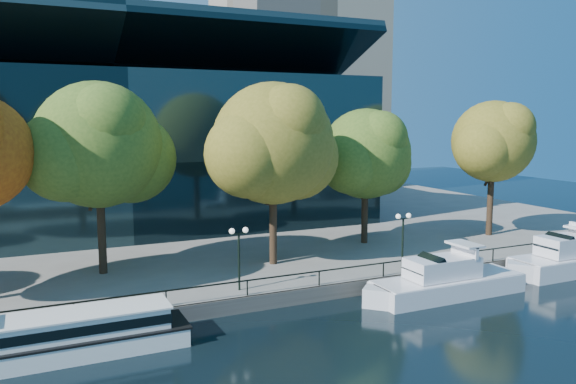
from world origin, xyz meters
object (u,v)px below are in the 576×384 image
tree_2 (101,148)px  tree_5 (495,143)px  lamp_2 (403,228)px  tree_4 (368,156)px  lamp_1 (239,244)px  cruiser_far (567,258)px  cruiser_near (443,281)px  tree_3 (275,146)px  tour_boat (52,336)px

tree_2 → tree_5: (34.28, -1.50, -0.30)m
tree_5 → lamp_2: tree_5 is taller
tree_4 → lamp_1: bearing=-150.8°
cruiser_far → lamp_1: lamp_1 is taller
tree_5 → lamp_2: bearing=-157.0°
cruiser_near → tree_3: 15.00m
tree_2 → tree_4: bearing=1.6°
tour_boat → tree_3: size_ratio=1.03×
cruiser_near → tree_5: 19.43m
cruiser_near → tree_5: bearing=35.7°
cruiser_far → tree_5: size_ratio=0.92×
cruiser_far → tree_2: (-32.47, 11.18, 8.65)m
tour_boat → cruiser_near: 24.02m
tour_boat → cruiser_near: bearing=-1.1°
cruiser_far → tree_5: bearing=79.5°
lamp_2 → tree_3: bearing=147.3°
tree_4 → tree_5: tree_5 is taller
cruiser_far → tour_boat: bearing=-179.9°
tour_boat → tree_3: bearing=28.6°
tour_boat → cruiser_near: (24.01, -0.45, -0.04)m
tree_4 → tree_3: bearing=-162.2°
tour_boat → tree_4: size_ratio=1.19×
lamp_1 → lamp_2: 12.56m
tree_2 → lamp_1: tree_2 is taller
tree_2 → lamp_2: 21.97m
tree_4 → tour_boat: bearing=-155.4°
tree_2 → tree_5: bearing=-2.5°
tour_boat → cruiser_near: cruiser_near is taller
cruiser_near → tree_2: tree_2 is taller
tree_5 → tree_2: bearing=177.5°
cruiser_far → tree_4: 17.46m
cruiser_near → tree_2: bearing=149.8°
cruiser_near → tree_5: size_ratio=0.97×
tree_3 → tour_boat: bearing=-151.4°
cruiser_far → tree_5: (1.80, 9.68, 8.36)m
cruiser_near → tree_3: size_ratio=0.89×
cruiser_near → tree_3: (-8.16, 9.07, 8.72)m
tree_5 → cruiser_near: bearing=-144.3°
tree_2 → tree_3: size_ratio=0.99×
tree_2 → tree_5: tree_2 is taller
tree_2 → tree_3: 12.19m
tree_3 → cruiser_near: bearing=-48.0°
tour_boat → cruiser_far: 36.42m
cruiser_near → lamp_1: (-12.88, 4.04, 2.90)m
tour_boat → cruiser_far: cruiser_far is taller
cruiser_far → cruiser_near: bearing=-177.6°
tree_5 → lamp_2: 16.74m
tree_2 → tree_4: (21.95, 0.60, -1.22)m
cruiser_near → lamp_2: size_ratio=2.99×
cruiser_far → lamp_1: size_ratio=2.83×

